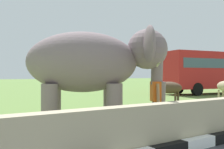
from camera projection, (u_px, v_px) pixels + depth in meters
barrier_parapet at (84, 139)px, 4.37m from camera, size 28.00×0.36×1.00m
elephant at (95, 64)px, 7.34m from camera, size 3.99×3.36×2.92m
person_handler at (156, 98)px, 7.58m from camera, size 0.40×0.64×1.66m
bus_red at (217, 69)px, 22.41m from camera, size 10.28×4.20×3.50m
cow_near at (168, 88)px, 14.41m from camera, size 1.06×1.92×1.23m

